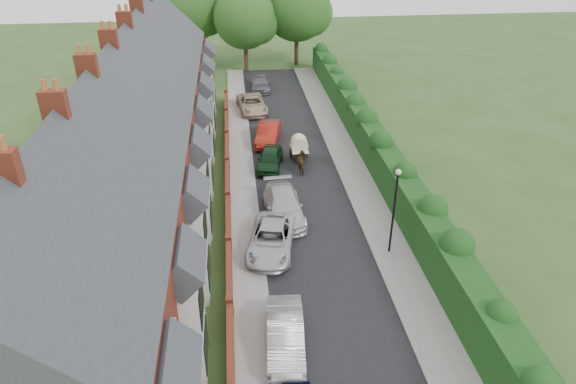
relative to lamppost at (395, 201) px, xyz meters
name	(u,v)px	position (x,y,z in m)	size (l,w,h in m)	color
ground	(343,307)	(-3.40, -4.00, -3.30)	(140.00, 140.00, 0.00)	#2D4C1E
road	(302,194)	(-3.90, 7.00, -3.29)	(6.00, 58.00, 0.02)	black
pavement_hedge_side	(362,190)	(0.20, 7.00, -3.24)	(2.20, 58.00, 0.12)	gray
pavement_house_side	(244,196)	(-7.75, 7.00, -3.24)	(1.70, 58.00, 0.12)	gray
kerb_hedge_side	(347,191)	(-0.85, 7.00, -3.23)	(0.18, 58.00, 0.13)	gray
kerb_house_side	(256,196)	(-6.95, 7.00, -3.23)	(0.18, 58.00, 0.13)	gray
hedge	(391,168)	(2.00, 7.00, -1.70)	(2.10, 58.00, 2.85)	#113713
terrace_row	(129,146)	(-14.27, 5.98, 1.18)	(9.05, 40.50, 11.50)	maroon
garden_wall_row	(228,200)	(-8.75, 6.00, -2.84)	(0.35, 40.35, 1.10)	brown
lamppost	(395,201)	(0.00, 0.00, 0.00)	(0.32, 0.32, 5.16)	black
tree_far_left	(248,19)	(-6.05, 36.08, 2.41)	(7.14, 6.80, 9.29)	#332316
tree_far_right	(300,9)	(-0.01, 38.08, 3.02)	(7.98, 7.60, 10.31)	#332316
tree_far_back	(193,6)	(-11.99, 39.08, 3.32)	(8.40, 8.00, 10.82)	#332316
car_silver_a	(285,335)	(-6.40, -6.22, -2.56)	(1.56, 4.48, 1.48)	#ACACB1
car_silver_b	(271,239)	(-6.40, 1.00, -2.58)	(2.38, 5.17, 1.44)	silver
car_white	(284,206)	(-5.37, 4.33, -2.53)	(2.16, 5.30, 1.54)	#BEBEBE
car_green	(270,159)	(-5.69, 11.10, -2.60)	(1.64, 4.09, 1.39)	black
car_red	(268,133)	(-5.45, 15.63, -2.53)	(1.62, 4.64, 1.53)	maroon
car_beige	(252,104)	(-6.40, 22.74, -2.58)	(2.37, 5.14, 1.43)	#C4AB8D
car_grey	(260,83)	(-5.25, 29.00, -2.64)	(1.84, 4.53, 1.31)	#595C61
horse	(302,163)	(-3.43, 10.20, -2.60)	(0.76, 1.66, 1.40)	#422F18
horse_cart	(299,147)	(-3.43, 11.99, -2.16)	(1.25, 2.77, 1.99)	black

